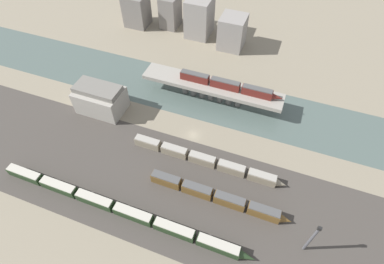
# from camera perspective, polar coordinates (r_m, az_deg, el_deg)

# --- Properties ---
(ground_plane) EXTENTS (400.00, 400.00, 0.00)m
(ground_plane) POSITION_cam_1_polar(r_m,az_deg,el_deg) (114.39, 0.20, -0.59)
(ground_plane) COLOR gray
(railbed_yard) EXTENTS (280.00, 42.00, 0.01)m
(railbed_yard) POSITION_cam_1_polar(r_m,az_deg,el_deg) (101.87, -4.59, -10.37)
(railbed_yard) COLOR #423D38
(railbed_yard) RESTS_ON ground
(river_water) EXTENTS (320.00, 27.10, 0.01)m
(river_water) POSITION_cam_1_polar(r_m,az_deg,el_deg) (128.57, 3.60, 6.42)
(river_water) COLOR #4C5B56
(river_water) RESTS_ON ground
(bridge) EXTENTS (58.55, 9.57, 7.69)m
(bridge) POSITION_cam_1_polar(r_m,az_deg,el_deg) (124.53, 3.74, 8.43)
(bridge) COLOR gray
(bridge) RESTS_ON ground
(train_on_bridge) EXTENTS (41.97, 2.68, 3.71)m
(train_on_bridge) POSITION_cam_1_polar(r_m,az_deg,el_deg) (121.02, 6.95, 8.87)
(train_on_bridge) COLOR #5B1E19
(train_on_bridge) RESTS_ON bridge
(train_yard_near) EXTENTS (85.54, 2.95, 3.51)m
(train_yard_near) POSITION_cam_1_polar(r_m,az_deg,el_deg) (98.67, -13.83, -14.01)
(train_yard_near) COLOR #23381E
(train_yard_near) RESTS_ON ground
(train_yard_mid) EXTENTS (46.33, 3.00, 4.04)m
(train_yard_mid) POSITION_cam_1_polar(r_m,az_deg,el_deg) (97.91, 4.72, -12.14)
(train_yard_mid) COLOR brown
(train_yard_mid) RESTS_ON ground
(train_yard_far) EXTENTS (55.37, 2.91, 3.64)m
(train_yard_far) POSITION_cam_1_polar(r_m,az_deg,el_deg) (105.25, 2.60, -5.40)
(train_yard_far) COLOR gray
(train_yard_far) RESTS_ON ground
(warehouse_building) EXTENTS (18.43, 12.39, 11.81)m
(warehouse_building) POSITION_cam_1_polar(r_m,az_deg,el_deg) (125.45, -17.04, 6.09)
(warehouse_building) COLOR #9E998E
(warehouse_building) RESTS_ON ground
(signal_tower) EXTENTS (1.00, 0.78, 15.08)m
(signal_tower) POSITION_cam_1_polar(r_m,az_deg,el_deg) (91.88, 21.78, -18.35)
(signal_tower) COLOR #4C4C51
(signal_tower) RESTS_ON ground
(city_block_far_left) EXTENTS (11.95, 11.00, 16.42)m
(city_block_far_left) POSITION_cam_1_polar(r_m,az_deg,el_deg) (174.78, -10.52, 21.83)
(city_block_far_left) COLOR slate
(city_block_far_left) RESTS_ON ground
(city_block_left) EXTENTS (8.82, 11.44, 16.50)m
(city_block_left) POSITION_cam_1_polar(r_m,az_deg,el_deg) (171.44, -4.15, 21.93)
(city_block_left) COLOR slate
(city_block_left) RESTS_ON ground
(city_block_center) EXTENTS (12.04, 14.18, 19.38)m
(city_block_center) POSITION_cam_1_polar(r_m,az_deg,el_deg) (163.13, 1.41, 21.06)
(city_block_center) COLOR gray
(city_block_center) RESTS_ON ground
(city_block_right) EXTENTS (12.06, 12.66, 15.87)m
(city_block_right) POSITION_cam_1_polar(r_m,az_deg,el_deg) (155.50, 7.67, 18.33)
(city_block_right) COLOR gray
(city_block_right) RESTS_ON ground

